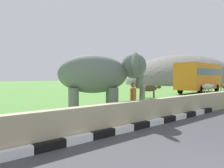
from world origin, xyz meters
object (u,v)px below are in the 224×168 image
(elephant, at_px, (101,75))
(bus_orange, at_px, (200,76))
(cow_near, at_px, (207,87))
(cow_mid, at_px, (149,88))
(person_handler, at_px, (133,98))

(elephant, relative_size, bus_orange, 0.42)
(elephant, bearing_deg, cow_near, 10.17)
(bus_orange, bearing_deg, cow_near, -138.18)
(cow_near, xyz_separation_m, cow_mid, (-7.35, 2.15, 0.00))
(elephant, xyz_separation_m, bus_orange, (19.79, 5.12, 0.10))
(person_handler, distance_m, cow_near, 16.82)
(elephant, relative_size, cow_near, 2.05)
(bus_orange, xyz_separation_m, cow_mid, (-9.54, 0.18, -1.21))
(person_handler, xyz_separation_m, bus_orange, (18.54, 5.92, 1.16))
(cow_mid, bearing_deg, person_handler, -145.86)
(person_handler, height_order, cow_mid, person_handler)
(cow_near, bearing_deg, bus_orange, 41.82)
(cow_near, distance_m, cow_mid, 7.65)
(elephant, distance_m, cow_near, 17.91)
(elephant, bearing_deg, cow_mid, 27.36)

